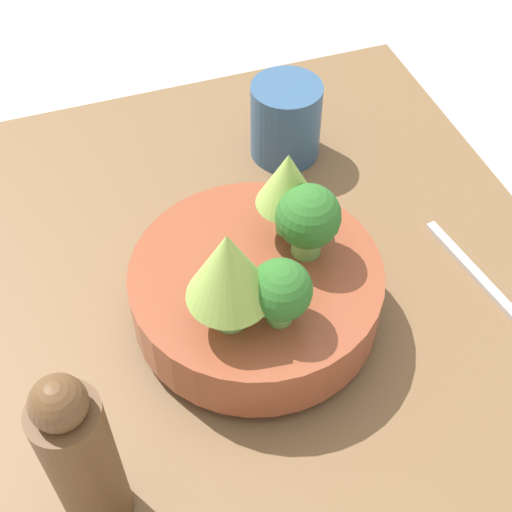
{
  "coord_description": "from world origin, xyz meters",
  "views": [
    {
      "loc": [
        -0.36,
        0.14,
        0.61
      ],
      "look_at": [
        0.03,
        0.01,
        0.14
      ],
      "focal_mm": 50.0,
      "sensor_mm": 36.0,
      "label": 1
    }
  ],
  "objects": [
    {
      "name": "broccoli_floret_left",
      "position": [
        -0.03,
        0.01,
        0.16
      ],
      "size": [
        0.05,
        0.05,
        0.07
      ],
      "color": "#6BA34C",
      "rests_on": "bowl"
    },
    {
      "name": "pepper_mill",
      "position": [
        -0.11,
        0.19,
        0.14
      ],
      "size": [
        0.05,
        0.05,
        0.19
      ],
      "color": "brown",
      "rests_on": "table"
    },
    {
      "name": "fork",
      "position": [
        0.0,
        -0.22,
        0.05
      ],
      "size": [
        0.16,
        0.03,
        0.01
      ],
      "color": "silver",
      "rests_on": "table"
    },
    {
      "name": "romanesco_piece_near",
      "position": [
        0.06,
        -0.03,
        0.18
      ],
      "size": [
        0.06,
        0.06,
        0.09
      ],
      "color": "#7AB256",
      "rests_on": "bowl"
    },
    {
      "name": "ground_plane",
      "position": [
        0.0,
        0.0,
        0.0
      ],
      "size": [
        6.0,
        6.0,
        0.0
      ],
      "primitive_type": "plane",
      "color": "silver"
    },
    {
      "name": "cup",
      "position": [
        0.25,
        -0.1,
        0.1
      ],
      "size": [
        0.08,
        0.08,
        0.09
      ],
      "color": "#33567F",
      "rests_on": "table"
    },
    {
      "name": "bowl",
      "position": [
        0.03,
        0.01,
        0.09
      ],
      "size": [
        0.23,
        0.23,
        0.07
      ],
      "color": "brown",
      "rests_on": "table"
    },
    {
      "name": "broccoli_floret_front",
      "position": [
        0.03,
        -0.04,
        0.16
      ],
      "size": [
        0.06,
        0.06,
        0.07
      ],
      "color": "#6BA34C",
      "rests_on": "bowl"
    },
    {
      "name": "romanesco_piece_far",
      "position": [
        -0.02,
        0.05,
        0.19
      ],
      "size": [
        0.07,
        0.07,
        0.11
      ],
      "color": "#7AB256",
      "rests_on": "bowl"
    },
    {
      "name": "table",
      "position": [
        0.0,
        0.0,
        0.02
      ],
      "size": [
        0.83,
        0.64,
        0.05
      ],
      "color": "brown",
      "rests_on": "ground_plane"
    }
  ]
}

